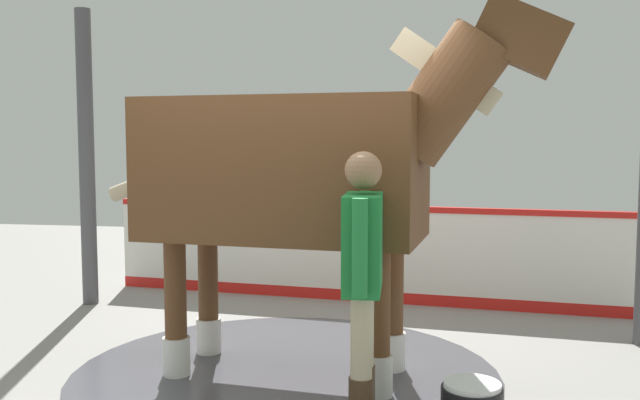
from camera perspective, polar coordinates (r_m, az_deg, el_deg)
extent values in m
cube|color=gray|center=(5.19, -3.34, -14.55)|extent=(16.00, 16.00, 0.02)
cylinder|color=#4C4C54|center=(5.31, -2.84, -13.96)|extent=(3.17, 3.17, 0.00)
cube|color=white|center=(7.43, 3.08, -4.61)|extent=(0.67, 5.57, 0.98)
cube|color=red|center=(7.36, 3.10, -0.63)|extent=(0.69, 5.57, 0.06)
cube|color=red|center=(7.52, 3.07, -7.82)|extent=(0.67, 5.57, 0.12)
cylinder|color=#4C4C51|center=(7.59, -18.66, 3.25)|extent=(0.16, 0.16, 3.06)
cube|color=brown|center=(5.03, -2.91, 2.60)|extent=(1.22, 2.08, 1.01)
cylinder|color=brown|center=(5.25, 6.01, -8.47)|extent=(0.16, 0.16, 1.01)
cylinder|color=silver|center=(5.35, 5.97, -12.27)|extent=(0.20, 0.20, 0.28)
cylinder|color=brown|center=(4.72, 4.83, -10.00)|extent=(0.16, 0.16, 1.01)
cylinder|color=silver|center=(4.83, 4.80, -14.18)|extent=(0.20, 0.20, 0.28)
cylinder|color=brown|center=(5.70, -9.19, -7.44)|extent=(0.16, 0.16, 1.01)
cylinder|color=silver|center=(5.79, -9.14, -10.97)|extent=(0.20, 0.20, 0.28)
cylinder|color=brown|center=(5.21, -11.81, -8.65)|extent=(0.16, 0.16, 1.01)
cylinder|color=silver|center=(5.31, -11.73, -12.48)|extent=(0.20, 0.20, 0.28)
cylinder|color=brown|center=(4.79, 10.29, 8.58)|extent=(0.55, 0.93, 0.99)
cube|color=#C6B793|center=(4.80, 10.32, 10.38)|extent=(0.14, 0.76, 0.61)
cube|color=brown|center=(4.80, 16.16, 12.83)|extent=(0.35, 0.68, 0.56)
cylinder|color=#C6B793|center=(5.48, -13.76, 1.62)|extent=(0.20, 0.71, 0.35)
cylinder|color=#C6B793|center=(4.14, 3.42, -11.16)|extent=(0.13, 0.13, 0.49)
cylinder|color=#47331E|center=(4.47, 3.57, -15.46)|extent=(0.15, 0.15, 0.33)
cylinder|color=#C6B793|center=(4.35, 3.60, -10.37)|extent=(0.13, 0.13, 0.49)
cube|color=#1E7F38|center=(4.13, 3.55, -3.55)|extent=(0.49, 0.24, 0.58)
cylinder|color=#1E7F38|center=(3.84, 3.30, -3.97)|extent=(0.09, 0.09, 0.55)
cylinder|color=#1E7F38|center=(4.41, 3.78, -2.80)|extent=(0.09, 0.09, 0.55)
sphere|color=#936B4C|center=(4.09, 3.59, 2.47)|extent=(0.22, 0.22, 0.22)
cylinder|color=white|center=(4.25, 12.43, -14.65)|extent=(0.33, 0.33, 0.03)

